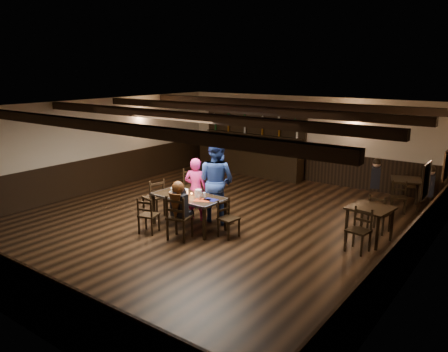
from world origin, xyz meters
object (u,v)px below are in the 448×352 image
Objects in this scene: man_blue at (216,181)px; cake at (176,190)px; chair_near_left at (147,213)px; woman_pink at (196,189)px; dining_table at (189,199)px; bar_counter at (251,153)px; chair_near_right at (178,214)px.

cake is at bearing 43.18° from man_blue.
chair_near_left is 1.42m from woman_pink.
man_blue is (0.71, 1.58, 0.50)m from chair_near_left.
man_blue reaches higher than dining_table.
dining_table is 1.00m from chair_near_left.
chair_near_left is at bearing 64.31° from man_blue.
bar_counter is (-1.75, 5.29, 0.05)m from dining_table.
chair_near_left is 0.42× the size of man_blue.
woman_pink is at bearing 63.81° from cake.
dining_table is at bearing 113.91° from chair_near_right.
bar_counter is (-2.07, 6.03, 0.15)m from chair_near_right.
bar_counter is at bearing 108.98° from chair_near_right.
dining_table is at bearing 91.99° from woman_pink.
woman_pink is (0.26, 1.36, 0.28)m from chair_near_left.
dining_table is 2.11× the size of chair_near_left.
man_blue is (0.45, 0.22, 0.23)m from woman_pink.
dining_table is at bearing -8.07° from cake.
man_blue is at bearing 71.57° from dining_table.
chair_near_right reaches higher than dining_table.
woman_pink is 5.03m from bar_counter.
chair_near_right is 1.36m from woman_pink.
dining_table is 1.76× the size of chair_near_right.
bar_counter is at bearing 104.17° from cake.
chair_near_left is 1.80m from man_blue.
chair_near_right reaches higher than cake.
chair_near_left is at bearing 58.88° from woman_pink.
cake is at bearing 171.93° from dining_table.
chair_near_right is 0.24× the size of bar_counter.
chair_near_right is 0.50× the size of man_blue.
bar_counter reaches higher than chair_near_left.
bar_counter reaches higher than cake.
chair_near_left is 0.83× the size of chair_near_right.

